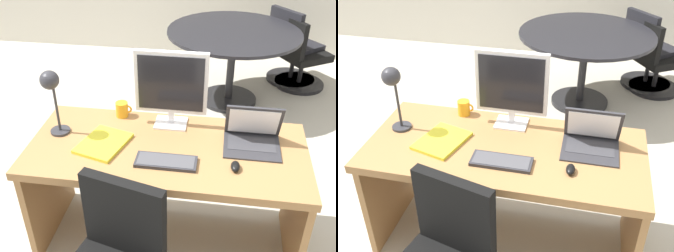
# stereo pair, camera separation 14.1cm
# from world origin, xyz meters

# --- Properties ---
(ground) EXTENTS (12.00, 12.00, 0.00)m
(ground) POSITION_xyz_m (0.00, 1.50, 0.00)
(ground) COLOR #B7B2A3
(desk) EXTENTS (1.63, 0.74, 0.76)m
(desk) POSITION_xyz_m (0.00, 0.04, 0.56)
(desk) COLOR #9E7042
(desk) RESTS_ON ground
(monitor) EXTENTS (0.44, 0.16, 0.49)m
(monitor) POSITION_xyz_m (-0.01, 0.25, 1.03)
(monitor) COLOR silver
(monitor) RESTS_ON desk
(laptop) EXTENTS (0.32, 0.27, 0.25)m
(laptop) POSITION_xyz_m (0.49, 0.12, 0.83)
(laptop) COLOR #2D2D33
(laptop) RESTS_ON desk
(keyboard) EXTENTS (0.34, 0.13, 0.02)m
(keyboard) POSITION_xyz_m (0.02, -0.16, 0.77)
(keyboard) COLOR #2D2D33
(keyboard) RESTS_ON desk
(mouse) EXTENTS (0.05, 0.09, 0.04)m
(mouse) POSITION_xyz_m (0.39, -0.15, 0.78)
(mouse) COLOR black
(mouse) RESTS_ON desk
(desk_lamp) EXTENTS (0.12, 0.14, 0.42)m
(desk_lamp) POSITION_xyz_m (-0.67, 0.03, 1.07)
(desk_lamp) COLOR #2D2D33
(desk_lamp) RESTS_ON desk
(book) EXTENTS (0.31, 0.36, 0.02)m
(book) POSITION_xyz_m (-0.37, -0.04, 0.77)
(book) COLOR yellow
(book) RESTS_ON desk
(coffee_mug) EXTENTS (0.11, 0.08, 0.10)m
(coffee_mug) POSITION_xyz_m (-0.34, 0.30, 0.81)
(coffee_mug) COLOR orange
(coffee_mug) RESTS_ON desk
(meeting_table) EXTENTS (1.34, 1.34, 0.78)m
(meeting_table) POSITION_xyz_m (0.36, 2.03, 0.60)
(meeting_table) COLOR black
(meeting_table) RESTS_ON ground
(meeting_chair_near) EXTENTS (0.66, 0.65, 0.88)m
(meeting_chair_near) POSITION_xyz_m (1.04, 2.61, 0.36)
(meeting_chair_near) COLOR black
(meeting_chair_near) RESTS_ON ground
(meeting_chair_far) EXTENTS (0.64, 0.63, 0.81)m
(meeting_chair_far) POSITION_xyz_m (1.12, 2.50, 0.32)
(meeting_chair_far) COLOR black
(meeting_chair_far) RESTS_ON ground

